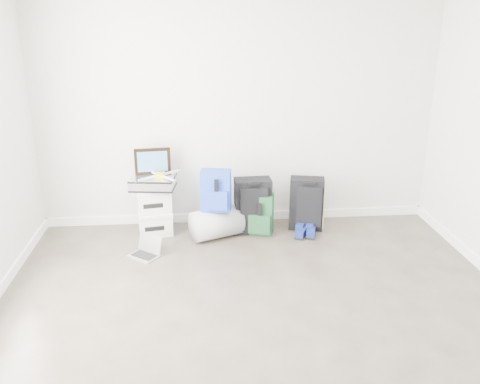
{
  "coord_description": "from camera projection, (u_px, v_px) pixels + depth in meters",
  "views": [
    {
      "loc": [
        -0.48,
        -3.14,
        2.36
      ],
      "look_at": [
        -0.03,
        1.9,
        0.57
      ],
      "focal_mm": 38.0,
      "sensor_mm": 36.0,
      "label": 1
    }
  ],
  "objects": [
    {
      "name": "duffel_bag",
      "position": [
        216.0,
        223.0,
        5.59
      ],
      "size": [
        0.63,
        0.52,
        0.34
      ],
      "primitive_type": "cylinder",
      "rotation": [
        0.0,
        1.57,
        0.4
      ],
      "color": "#919499",
      "rests_on": "ground"
    },
    {
      "name": "shoes",
      "position": [
        306.0,
        232.0,
        5.67
      ],
      "size": [
        0.29,
        0.27,
        0.08
      ],
      "rotation": [
        0.0,
        0.0,
        -0.37
      ],
      "color": "black",
      "rests_on": "ground"
    },
    {
      "name": "room_envelope",
      "position": [
        271.0,
        119.0,
        3.22
      ],
      "size": [
        4.52,
        5.02,
        2.71
      ],
      "color": "silver",
      "rests_on": "ground"
    },
    {
      "name": "drone",
      "position": [
        160.0,
        175.0,
        5.51
      ],
      "size": [
        0.43,
        0.43,
        0.05
      ],
      "rotation": [
        0.0,
        0.0,
        -0.11
      ],
      "color": "gold",
      "rests_on": "briefcase"
    },
    {
      "name": "briefcase",
      "position": [
        153.0,
        183.0,
        5.55
      ],
      "size": [
        0.51,
        0.4,
        0.13
      ],
      "primitive_type": "cube",
      "rotation": [
        0.0,
        0.0,
        -0.13
      ],
      "color": "#B2B2B7",
      "rests_on": "boxes_stack"
    },
    {
      "name": "green_backpack",
      "position": [
        258.0,
        215.0,
        5.68
      ],
      "size": [
        0.37,
        0.31,
        0.46
      ],
      "rotation": [
        0.0,
        0.0,
        -0.26
      ],
      "color": "#14371E",
      "rests_on": "ground"
    },
    {
      "name": "boxes_stack",
      "position": [
        155.0,
        211.0,
        5.66
      ],
      "size": [
        0.42,
        0.36,
        0.54
      ],
      "rotation": [
        0.0,
        0.0,
        0.17
      ],
      "color": "silver",
      "rests_on": "ground"
    },
    {
      "name": "ground",
      "position": [
        266.0,
        348.0,
        3.78
      ],
      "size": [
        5.0,
        5.0,
        0.0
      ],
      "primitive_type": "plane",
      "color": "#342C26",
      "rests_on": "ground"
    },
    {
      "name": "large_suitcase",
      "position": [
        253.0,
        206.0,
        5.69
      ],
      "size": [
        0.41,
        0.27,
        0.63
      ],
      "rotation": [
        0.0,
        0.0,
        0.03
      ],
      "color": "black",
      "rests_on": "ground"
    },
    {
      "name": "blue_backpack",
      "position": [
        216.0,
        191.0,
        5.44
      ],
      "size": [
        0.34,
        0.28,
        0.44
      ],
      "rotation": [
        0.0,
        0.0,
        -0.17
      ],
      "color": "#194AA6",
      "rests_on": "duffel_bag"
    },
    {
      "name": "carry_on",
      "position": [
        307.0,
        204.0,
        5.79
      ],
      "size": [
        0.42,
        0.32,
        0.6
      ],
      "rotation": [
        0.0,
        0.0,
        -0.21
      ],
      "color": "black",
      "rests_on": "ground"
    },
    {
      "name": "rolled_rug",
      "position": [
        317.0,
        207.0,
        5.81
      ],
      "size": [
        0.17,
        0.17,
        0.51
      ],
      "primitive_type": "cylinder",
      "color": "tan",
      "rests_on": "ground"
    },
    {
      "name": "laptop",
      "position": [
        146.0,
        251.0,
        5.21
      ],
      "size": [
        0.36,
        0.35,
        0.21
      ],
      "rotation": [
        0.0,
        0.0,
        -0.66
      ],
      "color": "#BCBCC1",
      "rests_on": "ground"
    },
    {
      "name": "painting",
      "position": [
        153.0,
        161.0,
        5.57
      ],
      "size": [
        0.39,
        0.07,
        0.29
      ],
      "rotation": [
        0.0,
        0.0,
        0.11
      ],
      "color": "black",
      "rests_on": "briefcase"
    }
  ]
}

